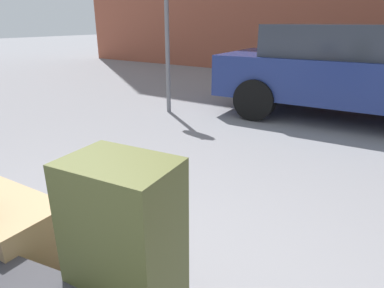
% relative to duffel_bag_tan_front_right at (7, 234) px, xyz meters
% --- Properties ---
extents(duffel_bag_tan_front_right, '(0.59, 0.36, 0.33)m').
position_rel_duffel_bag_tan_front_right_xyz_m(duffel_bag_tan_front_right, '(0.00, 0.00, 0.00)').
color(duffel_bag_tan_front_right, '#9E7F56').
rests_on(duffel_bag_tan_front_right, luggage_cart).
extents(suitcase_olive_rear_left, '(0.41, 0.31, 0.70)m').
position_rel_duffel_bag_tan_front_right_xyz_m(suitcase_olive_rear_left, '(0.73, 0.07, 0.18)').
color(suitcase_olive_rear_left, '#4C5128').
rests_on(suitcase_olive_rear_left, luggage_cart).
extents(parked_car, '(4.40, 2.12, 1.42)m').
position_rel_duffel_bag_tan_front_right_xyz_m(parked_car, '(0.76, 5.07, 0.25)').
color(parked_car, navy).
rests_on(parked_car, ground_plane).
extents(no_parking_sign, '(0.50, 0.07, 2.27)m').
position_rel_duffel_bag_tan_front_right_xyz_m(no_parking_sign, '(-1.96, 3.80, 0.90)').
color(no_parking_sign, slate).
rests_on(no_parking_sign, ground_plane).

